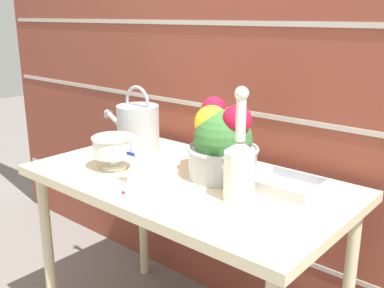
% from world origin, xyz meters
% --- Properties ---
extents(brick_wall, '(3.60, 0.08, 2.20)m').
position_xyz_m(brick_wall, '(0.00, 0.42, 1.10)').
color(brick_wall, brown).
rests_on(brick_wall, ground_plane).
extents(patio_table, '(1.19, 0.66, 0.74)m').
position_xyz_m(patio_table, '(0.00, 0.00, 0.66)').
color(patio_table, beige).
rests_on(patio_table, ground_plane).
extents(watering_can, '(0.33, 0.18, 0.29)m').
position_xyz_m(watering_can, '(-0.37, 0.11, 0.85)').
color(watering_can, '#9EA3A8').
rests_on(watering_can, patio_table).
extents(crystal_pedestal_bowl, '(0.17, 0.17, 0.13)m').
position_xyz_m(crystal_pedestal_bowl, '(-0.28, -0.11, 0.83)').
color(crystal_pedestal_bowl, silver).
rests_on(crystal_pedestal_bowl, patio_table).
extents(flower_planter, '(0.26, 0.26, 0.29)m').
position_xyz_m(flower_planter, '(0.09, 0.09, 0.87)').
color(flower_planter, '#ADADB2').
rests_on(flower_planter, patio_table).
extents(glass_decanter, '(0.10, 0.10, 0.37)m').
position_xyz_m(glass_decanter, '(0.26, -0.04, 0.86)').
color(glass_decanter, silver).
rests_on(glass_decanter, patio_table).
extents(figurine_vase, '(0.06, 0.06, 0.18)m').
position_xyz_m(figurine_vase, '(-0.08, -0.17, 0.81)').
color(figurine_vase, white).
rests_on(figurine_vase, patio_table).
extents(wire_tray, '(0.23, 0.19, 0.04)m').
position_xyz_m(wire_tray, '(0.34, 0.13, 0.75)').
color(wire_tray, '#B7B7BC').
rests_on(wire_tray, patio_table).
extents(fallen_petal, '(0.01, 0.01, 0.01)m').
position_xyz_m(fallen_petal, '(-0.06, -0.25, 0.74)').
color(fallen_petal, red).
rests_on(fallen_petal, patio_table).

